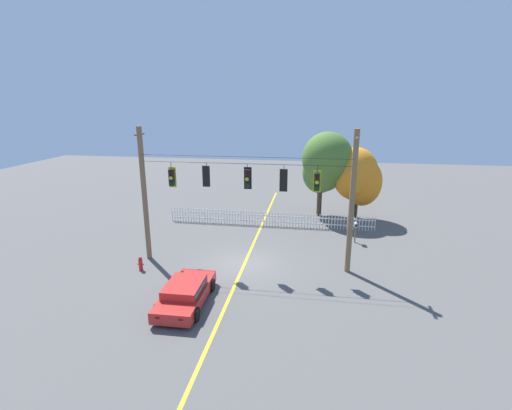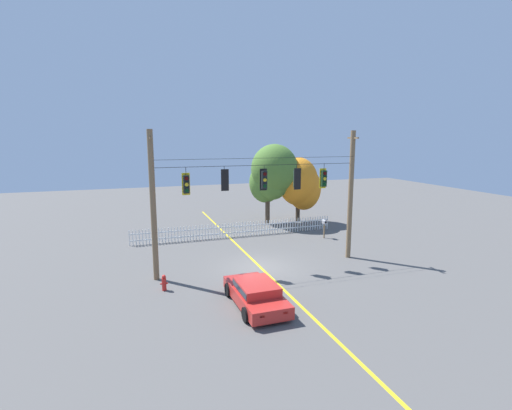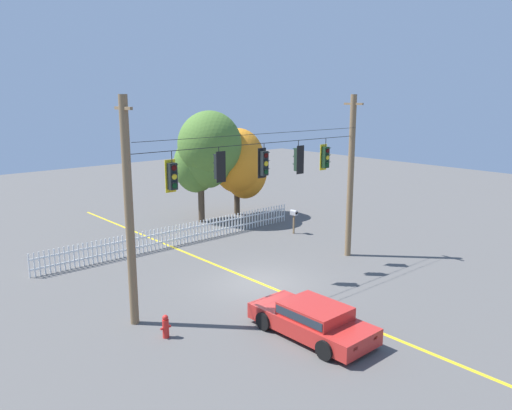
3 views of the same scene
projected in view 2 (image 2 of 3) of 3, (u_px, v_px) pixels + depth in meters
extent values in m
plane|color=#565451|center=(260.00, 267.00, 22.41)|extent=(80.00, 80.00, 0.00)
cube|color=gold|center=(260.00, 267.00, 22.41)|extent=(0.16, 36.00, 0.01)
cylinder|color=brown|center=(153.00, 207.00, 19.82)|extent=(0.30, 0.30, 7.99)
cylinder|color=brown|center=(351.00, 196.00, 23.60)|extent=(0.30, 0.30, 7.99)
cube|color=brown|center=(150.00, 138.00, 19.20)|extent=(0.10, 1.10, 0.10)
cube|color=brown|center=(353.00, 138.00, 22.98)|extent=(0.10, 1.10, 0.10)
cylinder|color=black|center=(261.00, 165.00, 21.36)|extent=(11.72, 0.02, 0.02)
cylinder|color=black|center=(262.00, 158.00, 21.05)|extent=(11.72, 0.02, 0.02)
cylinder|color=black|center=(186.00, 171.00, 20.06)|extent=(0.03, 0.03, 0.43)
cube|color=yellow|center=(186.00, 184.00, 20.31)|extent=(0.43, 0.02, 1.19)
cube|color=black|center=(186.00, 184.00, 20.18)|extent=(0.30, 0.24, 0.96)
cylinder|color=#410706|center=(186.00, 179.00, 20.00)|extent=(0.20, 0.03, 0.20)
cube|color=black|center=(187.00, 176.00, 19.94)|extent=(0.22, 0.12, 0.06)
cylinder|color=yellow|center=(187.00, 185.00, 20.06)|extent=(0.20, 0.03, 0.20)
cube|color=black|center=(187.00, 182.00, 20.00)|extent=(0.22, 0.12, 0.06)
cylinder|color=#073513|center=(187.00, 191.00, 20.11)|extent=(0.20, 0.03, 0.20)
cube|color=black|center=(187.00, 189.00, 20.05)|extent=(0.22, 0.12, 0.06)
cylinder|color=black|center=(224.00, 169.00, 20.71)|extent=(0.03, 0.03, 0.27)
cube|color=black|center=(225.00, 180.00, 20.70)|extent=(0.43, 0.02, 1.19)
cube|color=black|center=(224.00, 180.00, 20.82)|extent=(0.30, 0.24, 0.96)
cylinder|color=#410706|center=(224.00, 174.00, 20.89)|extent=(0.20, 0.03, 0.20)
cube|color=black|center=(223.00, 172.00, 20.91)|extent=(0.22, 0.12, 0.06)
cylinder|color=yellow|center=(224.00, 180.00, 20.94)|extent=(0.20, 0.03, 0.20)
cube|color=black|center=(224.00, 177.00, 20.97)|extent=(0.22, 0.12, 0.06)
cylinder|color=#073513|center=(224.00, 185.00, 21.00)|extent=(0.20, 0.03, 0.20)
cube|color=black|center=(224.00, 183.00, 21.02)|extent=(0.22, 0.12, 0.06)
cylinder|color=black|center=(264.00, 168.00, 21.45)|extent=(0.03, 0.03, 0.33)
cube|color=black|center=(263.00, 180.00, 21.69)|extent=(0.43, 0.02, 1.25)
cube|color=black|center=(264.00, 180.00, 21.57)|extent=(0.30, 0.24, 1.01)
cylinder|color=#410706|center=(265.00, 174.00, 21.39)|extent=(0.20, 0.03, 0.20)
cube|color=black|center=(265.00, 172.00, 21.32)|extent=(0.22, 0.12, 0.06)
cylinder|color=yellow|center=(265.00, 180.00, 21.45)|extent=(0.20, 0.03, 0.20)
cube|color=black|center=(265.00, 178.00, 21.38)|extent=(0.22, 0.12, 0.06)
cylinder|color=#073513|center=(265.00, 186.00, 21.50)|extent=(0.20, 0.03, 0.20)
cube|color=black|center=(265.00, 184.00, 21.44)|extent=(0.22, 0.12, 0.06)
cylinder|color=black|center=(297.00, 167.00, 22.10)|extent=(0.03, 0.03, 0.33)
cube|color=black|center=(297.00, 179.00, 22.09)|extent=(0.43, 0.02, 1.25)
cube|color=#1E3323|center=(297.00, 179.00, 22.21)|extent=(0.30, 0.24, 1.01)
cylinder|color=#410706|center=(296.00, 173.00, 22.28)|extent=(0.20, 0.03, 0.20)
cube|color=#1E3323|center=(295.00, 171.00, 22.30)|extent=(0.22, 0.12, 0.06)
cylinder|color=yellow|center=(296.00, 178.00, 22.34)|extent=(0.20, 0.03, 0.20)
cube|color=#1E3323|center=(295.00, 176.00, 22.36)|extent=(0.22, 0.12, 0.06)
cylinder|color=#073513|center=(295.00, 184.00, 22.40)|extent=(0.20, 0.03, 0.20)
cube|color=#1E3323|center=(295.00, 182.00, 22.42)|extent=(0.22, 0.12, 0.06)
cylinder|color=black|center=(324.00, 167.00, 22.67)|extent=(0.03, 0.03, 0.41)
cube|color=yellow|center=(323.00, 178.00, 22.91)|extent=(0.43, 0.02, 1.20)
cube|color=black|center=(324.00, 179.00, 22.79)|extent=(0.30, 0.24, 0.97)
cylinder|color=#410706|center=(325.00, 173.00, 22.61)|extent=(0.20, 0.03, 0.20)
cube|color=black|center=(325.00, 171.00, 22.55)|extent=(0.22, 0.12, 0.06)
cylinder|color=yellow|center=(325.00, 179.00, 22.67)|extent=(0.20, 0.03, 0.20)
cube|color=black|center=(325.00, 177.00, 22.61)|extent=(0.22, 0.12, 0.06)
cylinder|color=#073513|center=(325.00, 184.00, 22.72)|extent=(0.20, 0.03, 0.20)
cube|color=black|center=(325.00, 182.00, 22.66)|extent=(0.22, 0.12, 0.06)
cube|color=white|center=(129.00, 238.00, 26.73)|extent=(0.06, 0.04, 1.12)
cube|color=white|center=(133.00, 238.00, 26.80)|extent=(0.06, 0.04, 1.12)
cube|color=white|center=(136.00, 238.00, 26.88)|extent=(0.06, 0.04, 1.12)
cube|color=white|center=(139.00, 237.00, 26.95)|extent=(0.06, 0.04, 1.12)
cube|color=white|center=(143.00, 237.00, 27.02)|extent=(0.06, 0.04, 1.12)
cube|color=white|center=(146.00, 237.00, 27.09)|extent=(0.06, 0.04, 1.12)
cube|color=white|center=(149.00, 237.00, 27.16)|extent=(0.06, 0.04, 1.12)
cube|color=white|center=(152.00, 236.00, 27.23)|extent=(0.06, 0.04, 1.12)
cube|color=white|center=(156.00, 236.00, 27.30)|extent=(0.06, 0.04, 1.12)
cube|color=white|center=(159.00, 236.00, 27.38)|extent=(0.06, 0.04, 1.12)
cube|color=white|center=(162.00, 236.00, 27.45)|extent=(0.06, 0.04, 1.12)
cube|color=white|center=(165.00, 235.00, 27.52)|extent=(0.06, 0.04, 1.12)
cube|color=white|center=(168.00, 235.00, 27.59)|extent=(0.06, 0.04, 1.12)
cube|color=white|center=(172.00, 235.00, 27.66)|extent=(0.06, 0.04, 1.12)
cube|color=white|center=(175.00, 235.00, 27.73)|extent=(0.06, 0.04, 1.12)
cube|color=white|center=(178.00, 234.00, 27.80)|extent=(0.06, 0.04, 1.12)
cube|color=white|center=(181.00, 234.00, 27.88)|extent=(0.06, 0.04, 1.12)
cube|color=white|center=(184.00, 234.00, 27.95)|extent=(0.06, 0.04, 1.12)
cube|color=white|center=(187.00, 234.00, 28.02)|extent=(0.06, 0.04, 1.12)
cube|color=white|center=(190.00, 233.00, 28.09)|extent=(0.06, 0.04, 1.12)
cube|color=white|center=(193.00, 233.00, 28.16)|extent=(0.06, 0.04, 1.12)
cube|color=white|center=(196.00, 233.00, 28.23)|extent=(0.06, 0.04, 1.12)
cube|color=white|center=(199.00, 233.00, 28.30)|extent=(0.06, 0.04, 1.12)
cube|color=white|center=(202.00, 232.00, 28.38)|extent=(0.06, 0.04, 1.12)
cube|color=white|center=(205.00, 232.00, 28.45)|extent=(0.06, 0.04, 1.12)
cube|color=white|center=(208.00, 232.00, 28.52)|extent=(0.06, 0.04, 1.12)
cube|color=white|center=(211.00, 232.00, 28.59)|extent=(0.06, 0.04, 1.12)
cube|color=white|center=(214.00, 231.00, 28.66)|extent=(0.06, 0.04, 1.12)
cube|color=white|center=(217.00, 231.00, 28.73)|extent=(0.06, 0.04, 1.12)
cube|color=white|center=(220.00, 231.00, 28.80)|extent=(0.06, 0.04, 1.12)
cube|color=white|center=(223.00, 231.00, 28.88)|extent=(0.06, 0.04, 1.12)
cube|color=white|center=(225.00, 230.00, 28.95)|extent=(0.06, 0.04, 1.12)
cube|color=white|center=(228.00, 230.00, 29.02)|extent=(0.06, 0.04, 1.12)
cube|color=white|center=(231.00, 230.00, 29.09)|extent=(0.06, 0.04, 1.12)
cube|color=white|center=(234.00, 230.00, 29.16)|extent=(0.06, 0.04, 1.12)
cube|color=white|center=(237.00, 230.00, 29.23)|extent=(0.06, 0.04, 1.12)
cube|color=white|center=(240.00, 229.00, 29.30)|extent=(0.06, 0.04, 1.12)
cube|color=white|center=(242.00, 229.00, 29.37)|extent=(0.06, 0.04, 1.12)
cube|color=white|center=(245.00, 229.00, 29.45)|extent=(0.06, 0.04, 1.12)
cube|color=white|center=(248.00, 229.00, 29.52)|extent=(0.06, 0.04, 1.12)
cube|color=white|center=(251.00, 228.00, 29.59)|extent=(0.06, 0.04, 1.12)
cube|color=white|center=(253.00, 228.00, 29.66)|extent=(0.06, 0.04, 1.12)
cube|color=white|center=(256.00, 228.00, 29.73)|extent=(0.06, 0.04, 1.12)
cube|color=white|center=(259.00, 228.00, 29.80)|extent=(0.06, 0.04, 1.12)
cube|color=white|center=(261.00, 228.00, 29.87)|extent=(0.06, 0.04, 1.12)
cube|color=white|center=(264.00, 227.00, 29.95)|extent=(0.06, 0.04, 1.12)
cube|color=white|center=(267.00, 227.00, 30.02)|extent=(0.06, 0.04, 1.12)
cube|color=white|center=(269.00, 227.00, 30.09)|extent=(0.06, 0.04, 1.12)
cube|color=white|center=(272.00, 227.00, 30.16)|extent=(0.06, 0.04, 1.12)
cube|color=white|center=(275.00, 227.00, 30.23)|extent=(0.06, 0.04, 1.12)
cube|color=white|center=(277.00, 226.00, 30.30)|extent=(0.06, 0.04, 1.12)
cube|color=white|center=(280.00, 226.00, 30.37)|extent=(0.06, 0.04, 1.12)
cube|color=white|center=(283.00, 226.00, 30.45)|extent=(0.06, 0.04, 1.12)
cube|color=white|center=(285.00, 226.00, 30.52)|extent=(0.06, 0.04, 1.12)
cube|color=white|center=(288.00, 226.00, 30.59)|extent=(0.06, 0.04, 1.12)
cube|color=white|center=(290.00, 225.00, 30.66)|extent=(0.06, 0.04, 1.12)
cube|color=white|center=(293.00, 225.00, 30.73)|extent=(0.06, 0.04, 1.12)
cube|color=white|center=(295.00, 225.00, 30.80)|extent=(0.06, 0.04, 1.12)
cube|color=white|center=(298.00, 225.00, 30.87)|extent=(0.06, 0.04, 1.12)
cube|color=white|center=(300.00, 224.00, 30.95)|extent=(0.06, 0.04, 1.12)
cube|color=white|center=(303.00, 224.00, 31.02)|extent=(0.06, 0.04, 1.12)
cube|color=white|center=(305.00, 224.00, 31.09)|extent=(0.06, 0.04, 1.12)
cube|color=white|center=(308.00, 224.00, 31.16)|extent=(0.06, 0.04, 1.12)
cube|color=white|center=(310.00, 224.00, 31.23)|extent=(0.06, 0.04, 1.12)
cube|color=white|center=(313.00, 223.00, 31.30)|extent=(0.06, 0.04, 1.12)
cube|color=white|center=(315.00, 223.00, 31.37)|extent=(0.06, 0.04, 1.12)
cube|color=white|center=(318.00, 223.00, 31.45)|extent=(0.06, 0.04, 1.12)
cube|color=white|center=(320.00, 223.00, 31.52)|extent=(0.06, 0.04, 1.12)
cube|color=white|center=(322.00, 223.00, 31.59)|extent=(0.06, 0.04, 1.12)
cube|color=white|center=(325.00, 223.00, 31.66)|extent=(0.06, 0.04, 1.12)
cube|color=white|center=(327.00, 222.00, 31.73)|extent=(0.06, 0.04, 1.12)
cube|color=white|center=(237.00, 232.00, 29.30)|extent=(15.76, 0.03, 0.08)
cube|color=white|center=(237.00, 226.00, 29.22)|extent=(15.76, 0.03, 0.08)
cylinder|color=#473828|center=(268.00, 209.00, 33.41)|extent=(0.40, 0.40, 2.73)
ellipsoid|color=#4C752D|center=(266.00, 183.00, 33.37)|extent=(2.92, 2.66, 3.56)
ellipsoid|color=#4C752D|center=(273.00, 173.00, 32.54)|extent=(3.33, 2.76, 4.61)
ellipsoid|color=#4C752D|center=(274.00, 169.00, 32.60)|extent=(4.04, 3.88, 4.24)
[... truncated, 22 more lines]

